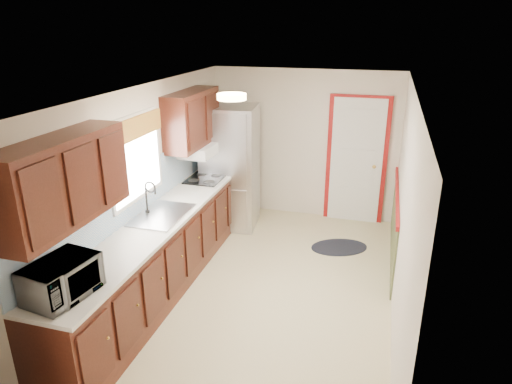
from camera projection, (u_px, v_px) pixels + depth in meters
The scene contains 8 objects.
room_shell at pixel (265, 199), 5.14m from camera, with size 3.20×5.20×2.52m.
kitchen_run at pixel (156, 228), 5.33m from camera, with size 0.63×4.00×2.20m.
back_wall_trim at pixel (364, 174), 6.98m from camera, with size 1.12×2.30×2.08m.
ceiling_fixture at pixel (232, 97), 4.63m from camera, with size 0.30×0.30×0.06m, color #FFD88C.
microwave at pixel (61, 276), 3.71m from camera, with size 0.58×0.32×0.39m, color white.
refrigerator at pixel (231, 167), 7.07m from camera, with size 0.87×0.83×1.90m.
rug at pixel (339, 247), 6.61m from camera, with size 0.82×0.53×0.01m, color black.
cooktop at pixel (205, 179), 6.57m from camera, with size 0.48×0.58×0.02m, color black.
Camera 1 is at (1.22, -4.63, 3.08)m, focal length 32.00 mm.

